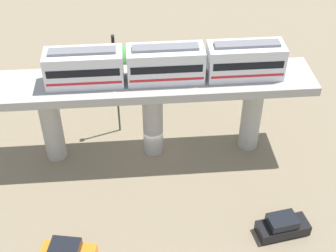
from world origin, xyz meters
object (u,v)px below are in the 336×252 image
at_px(parked_car_black, 283,226).
at_px(tree_mid_lot, 119,59).
at_px(train, 166,64).
at_px(signal_post, 116,82).
at_px(tree_near_viaduct, 176,63).

height_order(parked_car_black, tree_mid_lot, tree_mid_lot).
height_order(train, tree_mid_lot, train).
bearing_deg(train, signal_post, 52.86).
distance_m(parked_car_black, signal_post, 20.16).
xyz_separation_m(train, parked_car_black, (-10.96, -8.65, -9.12)).
xyz_separation_m(parked_car_black, tree_near_viaduct, (21.35, 6.71, 2.69)).
height_order(parked_car_black, signal_post, signal_post).
bearing_deg(train, parked_car_black, -141.72).
bearing_deg(tree_near_viaduct, train, 169.41).
bearing_deg(tree_mid_lot, tree_near_viaduct, -101.87).
xyz_separation_m(tree_near_viaduct, tree_mid_lot, (1.32, 6.27, 0.10)).
bearing_deg(tree_near_viaduct, signal_post, 137.38).
bearing_deg(tree_mid_lot, signal_post, 178.89).
relative_size(tree_mid_lot, signal_post, 0.47).
height_order(tree_mid_lot, signal_post, signal_post).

